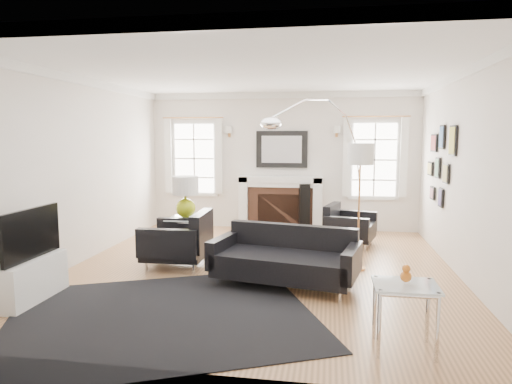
% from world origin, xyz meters
% --- Properties ---
extents(floor, '(6.00, 6.00, 0.00)m').
position_xyz_m(floor, '(0.00, 0.00, 0.00)').
color(floor, '#8E613B').
rests_on(floor, ground).
extents(back_wall, '(5.50, 0.04, 2.80)m').
position_xyz_m(back_wall, '(0.00, 3.00, 1.40)').
color(back_wall, silver).
rests_on(back_wall, floor).
extents(front_wall, '(5.50, 0.04, 2.80)m').
position_xyz_m(front_wall, '(0.00, -3.00, 1.40)').
color(front_wall, silver).
rests_on(front_wall, floor).
extents(left_wall, '(0.04, 6.00, 2.80)m').
position_xyz_m(left_wall, '(-2.75, 0.00, 1.40)').
color(left_wall, silver).
rests_on(left_wall, floor).
extents(right_wall, '(0.04, 6.00, 2.80)m').
position_xyz_m(right_wall, '(2.75, 0.00, 1.40)').
color(right_wall, silver).
rests_on(right_wall, floor).
extents(ceiling, '(5.50, 6.00, 0.02)m').
position_xyz_m(ceiling, '(0.00, 0.00, 2.80)').
color(ceiling, white).
rests_on(ceiling, back_wall).
extents(crown_molding, '(5.50, 6.00, 0.12)m').
position_xyz_m(crown_molding, '(0.00, 0.00, 2.74)').
color(crown_molding, white).
rests_on(crown_molding, back_wall).
extents(fireplace, '(1.70, 0.69, 1.11)m').
position_xyz_m(fireplace, '(0.00, 2.79, 0.54)').
color(fireplace, white).
rests_on(fireplace, floor).
extents(mantel_mirror, '(1.05, 0.07, 0.75)m').
position_xyz_m(mantel_mirror, '(0.00, 2.95, 1.65)').
color(mantel_mirror, black).
rests_on(mantel_mirror, back_wall).
extents(window_left, '(1.24, 0.15, 1.62)m').
position_xyz_m(window_left, '(-1.85, 2.95, 1.46)').
color(window_left, white).
rests_on(window_left, back_wall).
extents(window_right, '(1.24, 0.15, 1.62)m').
position_xyz_m(window_right, '(1.85, 2.95, 1.46)').
color(window_right, white).
rests_on(window_right, back_wall).
extents(gallery_wall, '(0.04, 1.73, 1.29)m').
position_xyz_m(gallery_wall, '(2.72, 1.30, 1.53)').
color(gallery_wall, black).
rests_on(gallery_wall, right_wall).
extents(tv_unit, '(0.35, 1.00, 1.09)m').
position_xyz_m(tv_unit, '(-2.44, -1.70, 0.33)').
color(tv_unit, white).
rests_on(tv_unit, floor).
extents(area_rug, '(3.94, 3.67, 0.01)m').
position_xyz_m(area_rug, '(-0.76, -1.91, 0.01)').
color(area_rug, black).
rests_on(area_rug, floor).
extents(sofa, '(1.99, 1.21, 0.61)m').
position_xyz_m(sofa, '(0.44, -0.63, 0.33)').
color(sofa, black).
rests_on(sofa, floor).
extents(armchair_left, '(0.92, 1.02, 0.67)m').
position_xyz_m(armchair_left, '(-1.18, -0.02, 0.37)').
color(armchair_left, black).
rests_on(armchair_left, floor).
extents(armchair_right, '(0.98, 1.04, 0.59)m').
position_xyz_m(armchair_right, '(1.31, 1.69, 0.33)').
color(armchair_right, black).
rests_on(armchair_right, floor).
extents(coffee_table, '(0.88, 0.88, 0.39)m').
position_xyz_m(coffee_table, '(0.77, 0.44, 0.36)').
color(coffee_table, silver).
rests_on(coffee_table, floor).
extents(side_table_left, '(0.55, 0.55, 0.61)m').
position_xyz_m(side_table_left, '(-1.30, 0.59, 0.50)').
color(side_table_left, silver).
rests_on(side_table_left, floor).
extents(nesting_table, '(0.56, 0.47, 0.61)m').
position_xyz_m(nesting_table, '(1.65, -2.31, 0.49)').
color(nesting_table, silver).
rests_on(nesting_table, floor).
extents(gourd_lamp, '(0.42, 0.42, 0.67)m').
position_xyz_m(gourd_lamp, '(-1.30, 0.59, 0.99)').
color(gourd_lamp, '#A2B416').
rests_on(gourd_lamp, side_table_left).
extents(orange_vase, '(0.10, 0.10, 0.16)m').
position_xyz_m(orange_vase, '(1.65, -2.31, 0.70)').
color(orange_vase, '#CE671A').
rests_on(orange_vase, nesting_table).
extents(arc_floor_lamp, '(1.90, 1.76, 2.69)m').
position_xyz_m(arc_floor_lamp, '(0.77, 1.98, 1.45)').
color(arc_floor_lamp, white).
rests_on(arc_floor_lamp, floor).
extents(stick_floor_lamp, '(0.37, 0.37, 1.81)m').
position_xyz_m(stick_floor_lamp, '(1.40, 0.20, 1.57)').
color(stick_floor_lamp, '#C07F42').
rests_on(stick_floor_lamp, floor).
extents(speaker_tower, '(0.25, 0.25, 0.98)m').
position_xyz_m(speaker_tower, '(0.49, 2.65, 0.49)').
color(speaker_tower, black).
rests_on(speaker_tower, floor).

